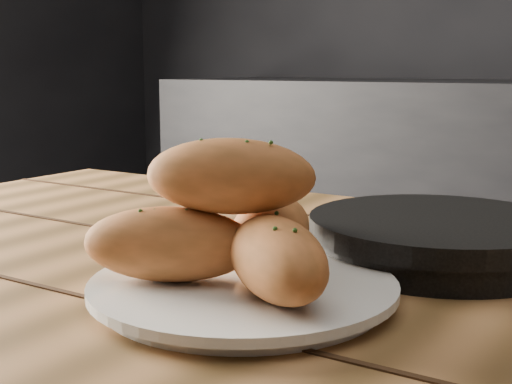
% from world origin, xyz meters
% --- Properties ---
extents(plate, '(0.26, 0.26, 0.02)m').
position_xyz_m(plate, '(-0.11, -0.01, 0.76)').
color(plate, silver).
rests_on(plate, table).
extents(bread_rolls, '(0.25, 0.22, 0.12)m').
position_xyz_m(bread_rolls, '(-0.12, -0.02, 0.81)').
color(bread_rolls, '#CC6E38').
rests_on(bread_rolls, plate).
extents(skillet, '(0.39, 0.26, 0.05)m').
position_xyz_m(skillet, '(-0.02, 0.20, 0.77)').
color(skillet, black).
rests_on(skillet, table).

